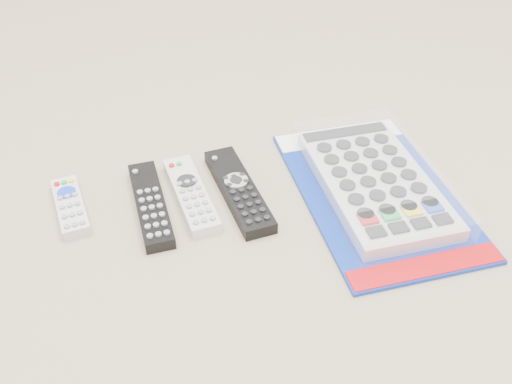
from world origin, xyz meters
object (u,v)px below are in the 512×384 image
object	(u,v)px
remote_slim_black	(151,204)
remote_silver_dvd	(191,194)
remote_small_grey	(70,206)
remote_large_black	(239,190)
jumbo_remote_packaged	(375,181)

from	to	relation	value
remote_slim_black	remote_silver_dvd	size ratio (longest dim) A/B	1.05
remote_small_grey	remote_large_black	bearing A→B (deg)	-14.39
remote_small_grey	remote_slim_black	distance (m)	0.12
remote_silver_dvd	remote_large_black	world-z (taller)	remote_large_black
remote_small_grey	remote_silver_dvd	bearing A→B (deg)	-13.80
remote_silver_dvd	remote_large_black	size ratio (longest dim) A/B	0.88
jumbo_remote_packaged	remote_small_grey	bearing A→B (deg)	170.70
remote_slim_black	remote_silver_dvd	world-z (taller)	remote_slim_black
jumbo_remote_packaged	remote_large_black	bearing A→B (deg)	167.45
remote_small_grey	remote_large_black	size ratio (longest dim) A/B	0.64
remote_large_black	jumbo_remote_packaged	xyz separation A→B (m)	(0.20, -0.05, 0.01)
remote_small_grey	jumbo_remote_packaged	bearing A→B (deg)	-17.09
remote_large_black	jumbo_remote_packaged	world-z (taller)	jumbo_remote_packaged
remote_slim_black	remote_silver_dvd	bearing A→B (deg)	5.66
remote_small_grey	remote_slim_black	xyz separation A→B (m)	(0.12, -0.03, 0.00)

